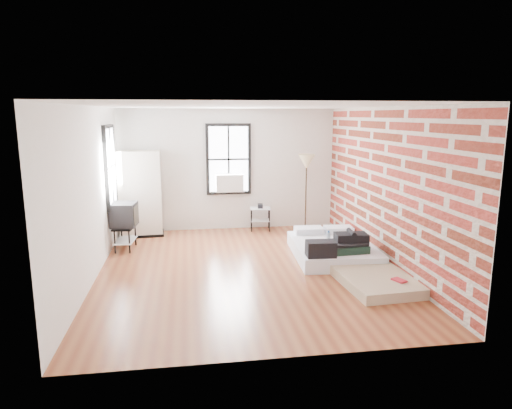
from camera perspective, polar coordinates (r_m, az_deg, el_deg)
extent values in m
plane|color=brown|center=(8.06, -1.37, -8.12)|extent=(6.00, 6.00, 0.00)
cube|color=silver|center=(10.67, -3.45, 4.35)|extent=(5.00, 0.01, 2.80)
cube|color=silver|center=(4.82, 3.10, -4.03)|extent=(5.00, 0.01, 2.80)
cube|color=silver|center=(7.81, -19.94, 1.20)|extent=(0.01, 6.00, 2.80)
cube|color=maroon|center=(8.40, 15.77, 2.10)|extent=(0.02, 6.00, 2.80)
cube|color=white|center=(7.61, -1.47, 12.21)|extent=(5.00, 6.00, 0.01)
cube|color=white|center=(10.59, -3.44, 5.66)|extent=(0.90, 0.02, 1.50)
cube|color=black|center=(10.58, -6.08, 5.61)|extent=(0.07, 0.08, 1.64)
cube|color=black|center=(10.67, -0.85, 5.72)|extent=(0.07, 0.08, 1.64)
cube|color=black|center=(10.57, -3.50, 9.91)|extent=(0.90, 0.08, 0.07)
cube|color=black|center=(10.71, -3.41, 1.49)|extent=(0.90, 0.08, 0.07)
cube|color=black|center=(10.58, -3.44, 5.66)|extent=(0.04, 0.02, 1.50)
cube|color=black|center=(10.58, -3.44, 5.66)|extent=(0.90, 0.02, 0.04)
cube|color=white|center=(10.54, -3.35, 2.73)|extent=(0.62, 0.30, 0.40)
cube|color=white|center=(9.52, -17.68, 4.54)|extent=(0.02, 0.90, 1.50)
cube|color=black|center=(9.05, -18.27, 4.19)|extent=(0.08, 0.07, 1.64)
cube|color=black|center=(10.00, -17.37, 4.85)|extent=(0.08, 0.07, 1.64)
cube|color=black|center=(9.47, -18.08, 9.25)|extent=(0.08, 0.90, 0.07)
cube|color=black|center=(9.64, -17.52, -0.10)|extent=(0.08, 0.90, 0.07)
cube|color=black|center=(9.52, -17.62, 4.54)|extent=(0.02, 0.04, 1.50)
cube|color=black|center=(9.52, -17.62, 4.54)|extent=(0.02, 0.90, 0.04)
cube|color=white|center=(8.86, 9.57, -5.60)|extent=(1.58, 2.07, 0.26)
cube|color=white|center=(9.47, 6.61, -3.21)|extent=(0.59, 0.40, 0.12)
cube|color=white|center=(9.61, 10.26, -3.11)|extent=(0.59, 0.40, 0.12)
cube|color=black|center=(8.40, 11.79, -4.58)|extent=(0.59, 0.37, 0.31)
cylinder|color=black|center=(8.36, 11.84, -3.42)|extent=(0.11, 0.37, 0.08)
cube|color=black|center=(7.96, 8.10, -5.49)|extent=(0.52, 0.34, 0.27)
cylinder|color=#9EB2CB|center=(8.72, 9.04, -4.19)|extent=(0.07, 0.07, 0.23)
cylinder|color=#174EA5|center=(8.68, 9.06, -3.36)|extent=(0.04, 0.04, 0.03)
cube|color=tan|center=(7.81, 13.87, -8.46)|extent=(1.21, 2.10, 0.16)
cube|color=black|center=(8.35, 10.98, -5.62)|extent=(0.79, 0.59, 0.24)
cube|color=black|center=(8.31, 11.02, -4.71)|extent=(0.74, 0.54, 0.04)
cube|color=#A91B28|center=(7.40, 17.45, -9.02)|extent=(0.21, 0.25, 0.03)
cube|color=black|center=(10.59, -14.05, -3.57)|extent=(0.99, 0.61, 0.06)
cube|color=beige|center=(10.39, -14.30, 1.48)|extent=(0.95, 0.57, 1.83)
cylinder|color=black|center=(10.51, -0.55, -2.05)|extent=(0.02, 0.02, 0.52)
cylinder|color=black|center=(10.53, 1.70, -2.03)|extent=(0.02, 0.02, 0.52)
cylinder|color=black|center=(10.82, -0.60, -1.66)|extent=(0.02, 0.02, 0.52)
cylinder|color=black|center=(10.84, 1.59, -1.64)|extent=(0.02, 0.02, 0.52)
cube|color=silver|center=(10.62, 0.54, -0.48)|extent=(0.51, 0.43, 0.02)
cube|color=silver|center=(10.68, 0.53, -1.96)|extent=(0.49, 0.41, 0.02)
cube|color=black|center=(10.61, 0.54, -0.18)|extent=(0.13, 0.18, 0.09)
cylinder|color=black|center=(10.88, 6.16, -2.98)|extent=(0.25, 0.25, 0.03)
cylinder|color=black|center=(10.72, 6.25, 1.03)|extent=(0.03, 0.03, 1.52)
cone|color=tan|center=(10.61, 6.34, 5.33)|extent=(0.38, 0.38, 0.34)
cylinder|color=black|center=(9.30, -17.24, -4.48)|extent=(0.03, 0.03, 0.47)
cylinder|color=black|center=(9.23, -15.56, -4.50)|extent=(0.03, 0.03, 0.47)
cylinder|color=black|center=(9.83, -16.44, -3.61)|extent=(0.03, 0.03, 0.47)
cylinder|color=black|center=(9.76, -14.84, -3.62)|extent=(0.03, 0.03, 0.47)
cube|color=black|center=(9.47, -16.09, -2.68)|extent=(0.44, 0.71, 0.03)
cube|color=silver|center=(9.54, -16.00, -4.31)|extent=(0.42, 0.69, 0.02)
cube|color=black|center=(9.42, -16.17, -1.21)|extent=(0.52, 0.59, 0.47)
cube|color=black|center=(9.37, -14.78, -1.20)|extent=(0.07, 0.45, 0.37)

